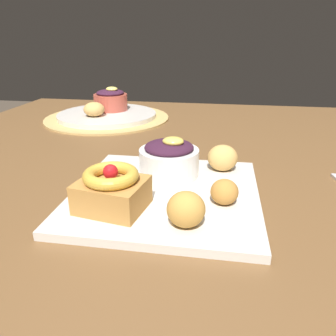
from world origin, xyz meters
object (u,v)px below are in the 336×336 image
Objects in this scene: front_plate at (166,194)px; cake_slice at (112,189)px; fritter_front at (224,192)px; back_plate at (107,115)px; back_pastry at (94,109)px; berry_ramekin at (169,158)px; back_ramekin at (111,100)px; fritter_middle at (186,209)px; fritter_back at (223,158)px.

front_plate is 2.81× the size of cake_slice.
fritter_front is 0.14× the size of back_plate.
back_pastry is (-0.36, 0.45, 0.01)m from fritter_front.
berry_ramekin reaches higher than back_plate.
back_ramekin is at bearing 91.70° from back_plate.
fritter_middle and fritter_back have the same top height.
fritter_back is (-0.00, 0.12, 0.00)m from fritter_front.
fritter_front is 0.77× the size of fritter_back.
fritter_front is at bearing 54.36° from fritter_middle.
front_plate is 0.53m from back_plate.
fritter_middle is (-0.05, -0.06, 0.00)m from fritter_front.
back_pastry is at bearing 121.56° from fritter_middle.
cake_slice reaches higher than back_plate.
berry_ramekin is 0.34× the size of back_plate.
berry_ramekin is (-0.00, 0.06, 0.04)m from front_plate.
back_ramekin reaches higher than berry_ramekin.
back_pastry is (-0.35, 0.33, 0.00)m from fritter_back.
fritter_back is (0.09, 0.04, -0.01)m from berry_ramekin.
fritter_back is (0.04, 0.18, 0.00)m from fritter_middle.
fritter_front is at bearing -88.18° from fritter_back.
fritter_middle is (0.04, -0.15, -0.01)m from berry_ramekin.
berry_ramekin reaches higher than back_pastry.
berry_ramekin reaches higher than cake_slice.
front_plate is at bearing -131.07° from fritter_back.
fritter_back and back_pastry have the same top height.
fritter_middle and back_pastry have the same top height.
cake_slice is 0.15m from fritter_front.
fritter_middle is 0.83× the size of back_pastry.
back_plate is at bearing 118.52° from front_plate.
back_pastry is at bearing -114.66° from back_plate.
berry_ramekin is 0.09m from fritter_back.
back_ramekin is at bearing 119.13° from berry_ramekin.
back_pastry is at bearing 128.81° from fritter_front.
cake_slice is at bearing -70.12° from back_plate.
cake_slice is 1.90× the size of fritter_back.
back_plate is at bearing -88.30° from back_ramekin.
back_pastry is at bearing -102.73° from back_ramekin.
back_ramekin reaches higher than front_plate.
fritter_middle is 0.66m from back_ramekin.
fritter_middle is 0.60m from back_pastry.
berry_ramekin is (0.06, 0.12, 0.00)m from cake_slice.
fritter_front is at bearing -43.43° from berry_ramekin.
fritter_back is 0.48m from back_pastry.
front_plate is 0.09m from fritter_front.
back_plate is at bearing 132.06° from fritter_back.
front_plate is 2.80× the size of berry_ramekin.
fritter_back is (0.08, 0.09, 0.03)m from front_plate.
back_plate is (-0.19, 0.53, -0.03)m from cake_slice.
fritter_middle is 0.19m from fritter_back.
front_plate is at bearing 46.47° from cake_slice.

